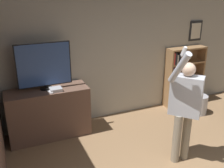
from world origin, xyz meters
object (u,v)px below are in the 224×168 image
at_px(bookshelf, 181,77).
at_px(person, 185,104).
at_px(television, 44,66).
at_px(game_console, 56,89).
at_px(waste_bin, 199,104).

bearing_deg(bookshelf, person, -126.24).
relative_size(television, game_console, 4.54).
bearing_deg(game_console, waste_bin, -4.84).
height_order(television, bookshelf, television).
distance_m(game_console, person, 2.22).
xyz_separation_m(game_console, person, (1.66, -1.47, 0.04)).
bearing_deg(person, television, -174.33).
height_order(bookshelf, waste_bin, bookshelf).
relative_size(person, waste_bin, 4.62).
bearing_deg(waste_bin, person, -139.62).
distance_m(game_console, bookshelf, 2.99).
relative_size(television, waste_bin, 2.24).
relative_size(game_console, waste_bin, 0.49).
bearing_deg(television, game_console, -49.46).
bearing_deg(waste_bin, bookshelf, 102.16).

